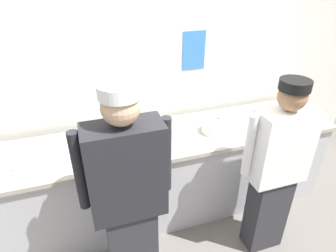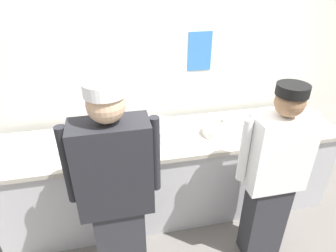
{
  "view_description": "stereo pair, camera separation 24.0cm",
  "coord_description": "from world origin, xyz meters",
  "px_view_note": "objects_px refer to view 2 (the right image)",
  "views": [
    {
      "loc": [
        -0.76,
        -1.82,
        2.34
      ],
      "look_at": [
        -0.04,
        0.38,
        1.02
      ],
      "focal_mm": 31.21,
      "sensor_mm": 36.0,
      "label": 1
    },
    {
      "loc": [
        -0.53,
        -1.89,
        2.34
      ],
      "look_at": [
        -0.04,
        0.38,
        1.02
      ],
      "focal_mm": 31.21,
      "sensor_mm": 36.0,
      "label": 2
    }
  ],
  "objects_px": {
    "mixing_bowl_steel": "(155,130)",
    "ramekin_red_sauce": "(129,128)",
    "plate_stack_rear": "(235,122)",
    "sheet_tray": "(47,147)",
    "chef_center": "(273,175)",
    "squeeze_bottle_primary": "(81,140)",
    "ramekin_orange_sauce": "(258,133)",
    "ramekin_green_sauce": "(298,119)",
    "plate_stack_front": "(215,131)",
    "chefs_knife": "(110,138)",
    "chef_near_left": "(116,194)",
    "ramekin_yellow_sauce": "(265,120)"
  },
  "relations": [
    {
      "from": "plate_stack_front",
      "to": "plate_stack_rear",
      "type": "bearing_deg",
      "value": 27.4
    },
    {
      "from": "ramekin_red_sauce",
      "to": "chefs_knife",
      "type": "xyz_separation_m",
      "value": [
        -0.19,
        -0.12,
        -0.02
      ]
    },
    {
      "from": "chef_near_left",
      "to": "chefs_knife",
      "type": "height_order",
      "value": "chef_near_left"
    },
    {
      "from": "sheet_tray",
      "to": "ramekin_green_sauce",
      "type": "xyz_separation_m",
      "value": [
        2.43,
        -0.03,
        0.01
      ]
    },
    {
      "from": "chef_center",
      "to": "plate_stack_front",
      "type": "distance_m",
      "value": 0.68
    },
    {
      "from": "chef_near_left",
      "to": "chef_center",
      "type": "relative_size",
      "value": 1.08
    },
    {
      "from": "mixing_bowl_steel",
      "to": "ramekin_red_sauce",
      "type": "bearing_deg",
      "value": 147.24
    },
    {
      "from": "plate_stack_front",
      "to": "ramekin_red_sauce",
      "type": "relative_size",
      "value": 2.59
    },
    {
      "from": "chef_near_left",
      "to": "plate_stack_rear",
      "type": "bearing_deg",
      "value": 33.25
    },
    {
      "from": "mixing_bowl_steel",
      "to": "ramekin_yellow_sauce",
      "type": "relative_size",
      "value": 4.02
    },
    {
      "from": "chef_near_left",
      "to": "ramekin_orange_sauce",
      "type": "relative_size",
      "value": 18.92
    },
    {
      "from": "ramekin_yellow_sauce",
      "to": "chefs_knife",
      "type": "height_order",
      "value": "ramekin_yellow_sauce"
    },
    {
      "from": "plate_stack_rear",
      "to": "plate_stack_front",
      "type": "bearing_deg",
      "value": -152.6
    },
    {
      "from": "chef_center",
      "to": "ramekin_orange_sauce",
      "type": "relative_size",
      "value": 17.45
    },
    {
      "from": "plate_stack_rear",
      "to": "mixing_bowl_steel",
      "type": "xyz_separation_m",
      "value": [
        -0.82,
        -0.03,
        0.03
      ]
    },
    {
      "from": "ramekin_green_sauce",
      "to": "ramekin_orange_sauce",
      "type": "height_order",
      "value": "ramekin_orange_sauce"
    },
    {
      "from": "squeeze_bottle_primary",
      "to": "ramekin_green_sauce",
      "type": "bearing_deg",
      "value": 1.98
    },
    {
      "from": "chefs_knife",
      "to": "squeeze_bottle_primary",
      "type": "bearing_deg",
      "value": -150.38
    },
    {
      "from": "plate_stack_rear",
      "to": "sheet_tray",
      "type": "height_order",
      "value": "plate_stack_rear"
    },
    {
      "from": "chef_center",
      "to": "plate_stack_front",
      "type": "relative_size",
      "value": 6.68
    },
    {
      "from": "plate_stack_front",
      "to": "ramekin_red_sauce",
      "type": "xyz_separation_m",
      "value": [
        -0.78,
        0.25,
        -0.01
      ]
    },
    {
      "from": "sheet_tray",
      "to": "ramekin_red_sauce",
      "type": "xyz_separation_m",
      "value": [
        0.74,
        0.15,
        0.01
      ]
    },
    {
      "from": "plate_stack_front",
      "to": "mixing_bowl_steel",
      "type": "bearing_deg",
      "value": 169.19
    },
    {
      "from": "ramekin_green_sauce",
      "to": "plate_stack_front",
      "type": "bearing_deg",
      "value": -175.57
    },
    {
      "from": "plate_stack_front",
      "to": "chefs_knife",
      "type": "height_order",
      "value": "plate_stack_front"
    },
    {
      "from": "plate_stack_front",
      "to": "squeeze_bottle_primary",
      "type": "bearing_deg",
      "value": -179.85
    },
    {
      "from": "chef_near_left",
      "to": "squeeze_bottle_primary",
      "type": "relative_size",
      "value": 8.26
    },
    {
      "from": "chefs_knife",
      "to": "sheet_tray",
      "type": "bearing_deg",
      "value": -176.26
    },
    {
      "from": "mixing_bowl_steel",
      "to": "ramekin_green_sauce",
      "type": "relative_size",
      "value": 3.92
    },
    {
      "from": "squeeze_bottle_primary",
      "to": "ramekin_orange_sauce",
      "type": "relative_size",
      "value": 2.29
    },
    {
      "from": "sheet_tray",
      "to": "ramekin_orange_sauce",
      "type": "bearing_deg",
      "value": -6.14
    },
    {
      "from": "ramekin_green_sauce",
      "to": "mixing_bowl_steel",
      "type": "bearing_deg",
      "value": 178.59
    },
    {
      "from": "mixing_bowl_steel",
      "to": "sheet_tray",
      "type": "distance_m",
      "value": 0.96
    },
    {
      "from": "ramekin_red_sauce",
      "to": "ramekin_orange_sauce",
      "type": "relative_size",
      "value": 1.01
    },
    {
      "from": "plate_stack_front",
      "to": "ramekin_red_sauce",
      "type": "bearing_deg",
      "value": 162.25
    },
    {
      "from": "ramekin_green_sauce",
      "to": "plate_stack_rear",
      "type": "bearing_deg",
      "value": 174.41
    },
    {
      "from": "plate_stack_rear",
      "to": "squeeze_bottle_primary",
      "type": "bearing_deg",
      "value": -174.67
    },
    {
      "from": "ramekin_red_sauce",
      "to": "ramekin_orange_sauce",
      "type": "xyz_separation_m",
      "value": [
        1.16,
        -0.36,
        -0.0
      ]
    },
    {
      "from": "plate_stack_rear",
      "to": "ramekin_red_sauce",
      "type": "relative_size",
      "value": 2.63
    },
    {
      "from": "chef_near_left",
      "to": "chef_center",
      "type": "height_order",
      "value": "chef_near_left"
    },
    {
      "from": "squeeze_bottle_primary",
      "to": "ramekin_red_sauce",
      "type": "height_order",
      "value": "squeeze_bottle_primary"
    },
    {
      "from": "chef_center",
      "to": "chefs_knife",
      "type": "bearing_deg",
      "value": 148.48
    },
    {
      "from": "ramekin_orange_sauce",
      "to": "ramekin_green_sauce",
      "type": "bearing_deg",
      "value": 18.44
    },
    {
      "from": "squeeze_bottle_primary",
      "to": "ramekin_orange_sauce",
      "type": "xyz_separation_m",
      "value": [
        1.59,
        -0.1,
        -0.08
      ]
    },
    {
      "from": "plate_stack_rear",
      "to": "chefs_knife",
      "type": "distance_m",
      "value": 1.23
    },
    {
      "from": "squeeze_bottle_primary",
      "to": "plate_stack_front",
      "type": "bearing_deg",
      "value": 0.15
    },
    {
      "from": "chef_near_left",
      "to": "ramekin_orange_sauce",
      "type": "xyz_separation_m",
      "value": [
        1.34,
        0.56,
        -0.01
      ]
    },
    {
      "from": "chef_near_left",
      "to": "ramekin_yellow_sauce",
      "type": "relative_size",
      "value": 19.09
    },
    {
      "from": "chef_near_left",
      "to": "plate_stack_front",
      "type": "relative_size",
      "value": 7.25
    },
    {
      "from": "chef_center",
      "to": "squeeze_bottle_primary",
      "type": "height_order",
      "value": "chef_center"
    }
  ]
}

